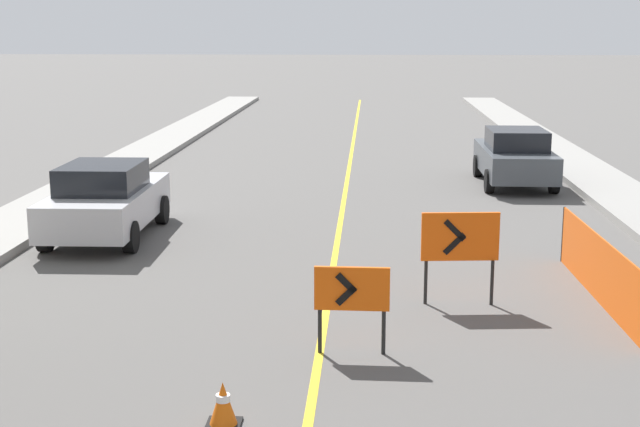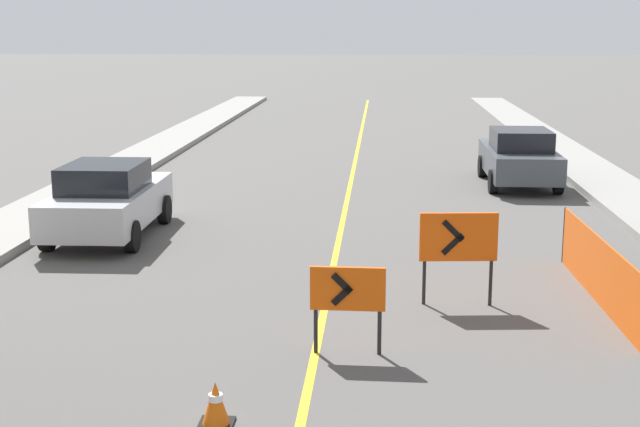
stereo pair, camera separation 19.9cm
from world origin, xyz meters
The scene contains 9 objects.
lane_stripe centered at (0.00, 29.89, 0.00)m, with size 0.12×59.78×0.01m.
sidewalk_left centered at (-7.14, 29.89, 0.09)m, with size 1.87×59.78×0.18m.
sidewalk_right centered at (7.14, 29.89, 0.09)m, with size 1.87×59.78×0.18m.
traffic_cone_fifth centered at (-0.94, 14.44, 0.25)m, with size 0.39×0.39×0.52m.
arrow_barricade_primary centered at (0.44, 16.77, 0.86)m, with size 1.02×0.09×1.22m.
arrow_barricade_secondary centered at (2.10, 19.07, 1.06)m, with size 1.24×0.17×1.50m.
safety_mesh_fence centered at (4.38, 19.38, 0.53)m, with size 0.18×5.02×1.05m.
parked_car_curb_near centered at (-4.88, 23.34, 0.80)m, with size 1.94×4.33×1.59m.
parked_car_curb_mid centered at (4.71, 30.26, 0.80)m, with size 1.93×4.30×1.59m.
Camera 1 is at (0.66, 5.28, 4.36)m, focal length 50.00 mm.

